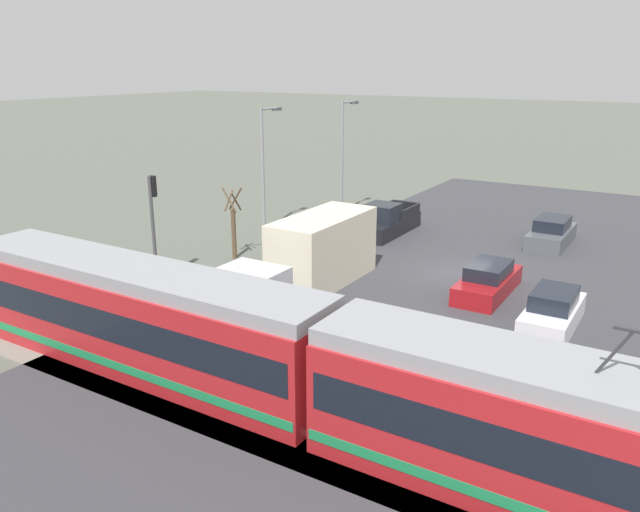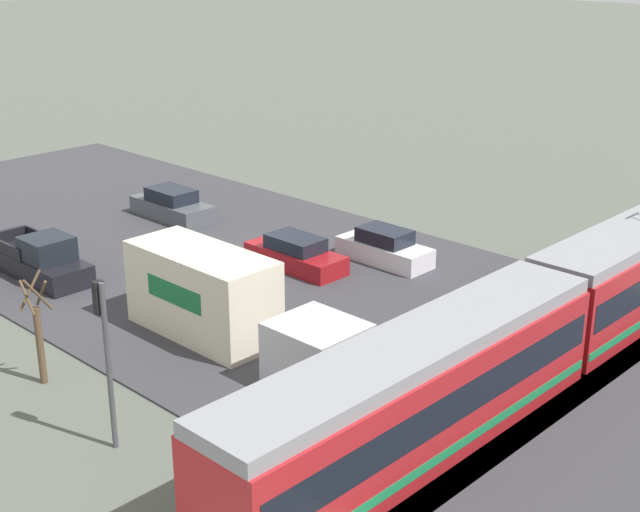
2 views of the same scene
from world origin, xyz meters
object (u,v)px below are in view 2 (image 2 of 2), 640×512
Objects in this scene: sedan_car_2 at (384,248)px; traffic_light_pole at (105,342)px; light_rail_tram at (551,318)px; street_tree at (39,334)px; sedan_car_0 at (172,206)px; sedan_car_1 at (296,254)px; box_truck at (228,306)px; pickup_truck at (41,260)px.

sedan_car_2 is 0.87× the size of traffic_light_pole.
street_tree is at bearing -42.16° from light_rail_tram.
sedan_car_1 is (0.66, 9.67, -0.05)m from sedan_car_0.
light_rail_tram is 2.88× the size of box_truck.
pickup_truck is at bearing -68.85° from light_rail_tram.
sedan_car_2 is (-2.58, 12.01, -0.01)m from sedan_car_0.
box_truck is 2.30× the size of sedan_car_2.
street_tree is at bearing -96.97° from traffic_light_pole.
box_truck is 7.32m from traffic_light_pole.
light_rail_tram is 6.64× the size of sedan_car_2.
light_rail_tram is 7.67× the size of street_tree.
traffic_light_pole is (16.94, 4.08, 2.58)m from sedan_car_2.
box_truck is 15.56m from sedan_car_0.
light_rail_tram reaches higher than sedan_car_1.
box_truck is at bearing -119.92° from sedan_car_0.
light_rail_tram is at bearing 111.15° from pickup_truck.
traffic_light_pole reaches higher than sedan_car_0.
box_truck reaches higher than sedan_car_0.
street_tree is (13.10, 1.50, 1.06)m from sedan_car_1.
street_tree is (16.34, -0.83, 1.02)m from sedan_car_2.
traffic_light_pole is 1.33× the size of street_tree.
sedan_car_0 reaches higher than sedan_car_1.
light_rail_tram is at bearing -92.85° from sedan_car_1.
light_rail_tram is 12.85m from sedan_car_1.
sedan_car_0 is at bearing -131.74° from traffic_light_pole.
pickup_truck is 1.45× the size of street_tree.
pickup_truck is at bearing -119.51° from street_tree.
sedan_car_1 is at bearing 144.19° from sedan_car_2.
light_rail_tram is 6.15× the size of sedan_car_0.
sedan_car_0 is at bearing 102.11° from sedan_car_2.
street_tree is at bearing 177.08° from sedan_car_2.
sedan_car_2 is 17.61m from traffic_light_pole.
sedan_car_1 is at bearing -93.91° from sedan_car_0.
sedan_car_1 is 15.35m from traffic_light_pole.
pickup_truck is at bearing 139.87° from sedan_car_1.
box_truck is 2.13× the size of sedan_car_1.
sedan_car_0 is at bearing -93.31° from light_rail_tram.
sedan_car_1 is at bearing 139.87° from pickup_truck.
sedan_car_0 is 9.70m from sedan_car_1.
sedan_car_1 is (-8.29, 6.99, -0.14)m from pickup_truck.
sedan_car_0 is 17.76m from street_tree.
light_rail_tram is 11.07m from box_truck.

